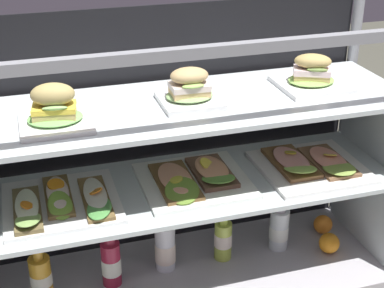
# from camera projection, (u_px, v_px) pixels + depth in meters

# --- Properties ---
(ground_plane) EXTENTS (6.00, 6.00, 0.02)m
(ground_plane) POSITION_uv_depth(u_px,v_px,m) (192.00, 282.00, 2.03)
(ground_plane) COLOR #4A4A3E
(ground_plane) RESTS_ON ground
(case_base_deck) EXTENTS (1.40, 0.49, 0.03)m
(case_base_deck) POSITION_uv_depth(u_px,v_px,m) (192.00, 276.00, 2.02)
(case_base_deck) COLOR #BFBAC0
(case_base_deck) RESTS_ON ground
(case_frame) EXTENTS (1.40, 0.49, 0.91)m
(case_frame) POSITION_uv_depth(u_px,v_px,m) (181.00, 136.00, 1.92)
(case_frame) COLOR gray
(case_frame) RESTS_ON ground
(riser_lower_tier) EXTENTS (1.32, 0.41, 0.34)m
(riser_lower_tier) POSITION_uv_depth(u_px,v_px,m) (192.00, 231.00, 1.94)
(riser_lower_tier) COLOR silver
(riser_lower_tier) RESTS_ON case_base_deck
(shelf_lower_glass) EXTENTS (1.34, 0.43, 0.02)m
(shelf_lower_glass) POSITION_uv_depth(u_px,v_px,m) (192.00, 185.00, 1.86)
(shelf_lower_glass) COLOR silver
(shelf_lower_glass) RESTS_ON riser_lower_tier
(riser_upper_tier) EXTENTS (1.32, 0.41, 0.26)m
(riser_upper_tier) POSITION_uv_depth(u_px,v_px,m) (192.00, 146.00, 1.80)
(riser_upper_tier) COLOR silver
(riser_upper_tier) RESTS_ON shelf_lower_glass
(shelf_upper_glass) EXTENTS (1.34, 0.43, 0.02)m
(shelf_upper_glass) POSITION_uv_depth(u_px,v_px,m) (192.00, 105.00, 1.74)
(shelf_upper_glass) COLOR silver
(shelf_upper_glass) RESTS_ON riser_upper_tier
(plated_roll_sandwich_center) EXTENTS (0.19, 0.19, 0.12)m
(plated_roll_sandwich_center) POSITION_uv_depth(u_px,v_px,m) (54.00, 110.00, 1.57)
(plated_roll_sandwich_center) COLOR white
(plated_roll_sandwich_center) RESTS_ON shelf_upper_glass
(plated_roll_sandwich_near_right_corner) EXTENTS (0.17, 0.17, 0.11)m
(plated_roll_sandwich_near_right_corner) POSITION_uv_depth(u_px,v_px,m) (189.00, 90.00, 1.71)
(plated_roll_sandwich_near_right_corner) COLOR white
(plated_roll_sandwich_near_right_corner) RESTS_ON shelf_upper_glass
(plated_roll_sandwich_mid_right) EXTENTS (0.21, 0.21, 0.11)m
(plated_roll_sandwich_mid_right) POSITION_uv_depth(u_px,v_px,m) (311.00, 76.00, 1.84)
(plated_roll_sandwich_mid_right) COLOR white
(plated_roll_sandwich_mid_right) RESTS_ON shelf_upper_glass
(open_sandwich_tray_far_left) EXTENTS (0.34, 0.33, 0.06)m
(open_sandwich_tray_far_left) POSITION_uv_depth(u_px,v_px,m) (62.00, 202.00, 1.72)
(open_sandwich_tray_far_left) COLOR white
(open_sandwich_tray_far_left) RESTS_ON shelf_lower_glass
(open_sandwich_tray_mid_left) EXTENTS (0.34, 0.32, 0.06)m
(open_sandwich_tray_mid_left) POSITION_uv_depth(u_px,v_px,m) (195.00, 179.00, 1.85)
(open_sandwich_tray_mid_left) COLOR white
(open_sandwich_tray_mid_left) RESTS_ON shelf_lower_glass
(open_sandwich_tray_center) EXTENTS (0.34, 0.32, 0.06)m
(open_sandwich_tray_center) POSITION_uv_depth(u_px,v_px,m) (311.00, 165.00, 1.94)
(open_sandwich_tray_center) COLOR white
(open_sandwich_tray_center) RESTS_ON shelf_lower_glass
(juice_bottle_front_right_end) EXTENTS (0.07, 0.07, 0.20)m
(juice_bottle_front_right_end) POSITION_uv_depth(u_px,v_px,m) (41.00, 276.00, 1.87)
(juice_bottle_front_right_end) COLOR gold
(juice_bottle_front_right_end) RESTS_ON case_base_deck
(juice_bottle_front_second) EXTENTS (0.07, 0.07, 0.20)m
(juice_bottle_front_second) POSITION_uv_depth(u_px,v_px,m) (111.00, 262.00, 1.93)
(juice_bottle_front_second) COLOR #9F213A
(juice_bottle_front_second) RESTS_ON case_base_deck
(juice_bottle_back_right) EXTENTS (0.07, 0.07, 0.23)m
(juice_bottle_back_right) POSITION_uv_depth(u_px,v_px,m) (165.00, 246.00, 2.00)
(juice_bottle_back_right) COLOR white
(juice_bottle_back_right) RESTS_ON case_base_deck
(juice_bottle_tucked_behind) EXTENTS (0.06, 0.06, 0.19)m
(juice_bottle_tucked_behind) POSITION_uv_depth(u_px,v_px,m) (223.00, 239.00, 2.06)
(juice_bottle_tucked_behind) COLOR #BCD24E
(juice_bottle_tucked_behind) RESTS_ON case_base_deck
(juice_bottle_front_left_end) EXTENTS (0.07, 0.07, 0.20)m
(juice_bottle_front_left_end) POSITION_uv_depth(u_px,v_px,m) (279.00, 228.00, 2.11)
(juice_bottle_front_left_end) COLOR white
(juice_bottle_front_left_end) RESTS_ON case_base_deck
(orange_fruit_beside_bottles) EXTENTS (0.07, 0.07, 0.07)m
(orange_fruit_beside_bottles) POSITION_uv_depth(u_px,v_px,m) (329.00, 243.00, 2.11)
(orange_fruit_beside_bottles) COLOR orange
(orange_fruit_beside_bottles) RESTS_ON case_base_deck
(orange_fruit_near_left_post) EXTENTS (0.07, 0.07, 0.07)m
(orange_fruit_near_left_post) POSITION_uv_depth(u_px,v_px,m) (323.00, 224.00, 2.22)
(orange_fruit_near_left_post) COLOR orange
(orange_fruit_near_left_post) RESTS_ON case_base_deck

